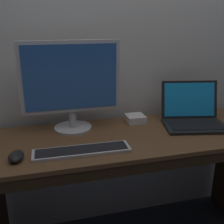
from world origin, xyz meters
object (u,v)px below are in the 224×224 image
at_px(laptop_black, 193,118).
at_px(computer_mouse, 16,156).
at_px(external_drive_box, 135,119).
at_px(external_monitor, 71,83).
at_px(wired_keyboard, 82,151).

relative_size(laptop_black, computer_mouse, 3.84).
bearing_deg(external_drive_box, laptop_black, -23.75).
bearing_deg(computer_mouse, external_monitor, 53.84).
xyz_separation_m(laptop_black, wired_keyboard, (-0.70, -0.18, -0.04)).
distance_m(wired_keyboard, external_drive_box, 0.50).
bearing_deg(external_monitor, external_drive_box, 4.92).
relative_size(laptop_black, external_monitor, 0.74).
distance_m(laptop_black, wired_keyboard, 0.72).
relative_size(laptop_black, external_drive_box, 3.61).
relative_size(external_monitor, computer_mouse, 5.16).
height_order(external_monitor, external_drive_box, external_monitor).
height_order(computer_mouse, external_drive_box, external_drive_box).
bearing_deg(external_drive_box, external_monitor, -175.08).
height_order(laptop_black, external_monitor, external_monitor).
xyz_separation_m(external_monitor, computer_mouse, (-0.29, -0.29, -0.25)).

